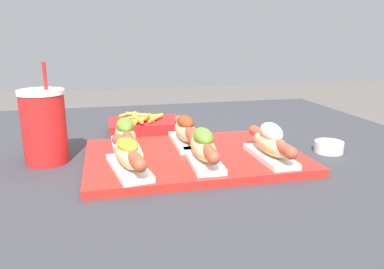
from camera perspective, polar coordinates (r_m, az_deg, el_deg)
The scene contains 10 objects.
patio_table at distance 1.16m, azimuth 0.82°, elevation -17.82°, with size 1.28×1.19×0.69m.
serving_tray at distance 0.88m, azimuth 0.30°, elevation -3.43°, with size 0.49×0.34×0.02m.
hot_dog_0 at distance 0.77m, azimuth -9.73°, elevation -3.08°, with size 0.09×0.21×0.07m.
hot_dog_1 at distance 0.80m, azimuth 1.69°, elevation -1.94°, with size 0.07×0.21×0.08m.
hot_dog_2 at distance 0.85m, azimuth 11.88°, elevation -1.27°, with size 0.06×0.21×0.08m.
hot_dog_3 at distance 0.91m, azimuth -10.13°, elevation -0.08°, with size 0.07×0.21×0.08m.
hot_dog_4 at distance 0.94m, azimuth -0.99°, elevation 0.56°, with size 0.06×0.21×0.07m.
sauce_bowl at distance 1.00m, azimuth 20.13°, elevation -1.68°, with size 0.07×0.07×0.03m.
drink_cup at distance 0.91m, azimuth -21.59°, elevation 1.13°, with size 0.10×0.10×0.23m.
fries_basket at distance 1.14m, azimuth -7.21°, elevation 1.40°, with size 0.21×0.15×0.06m.
Camera 1 is at (-0.24, -0.94, 0.97)m, focal length 35.00 mm.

